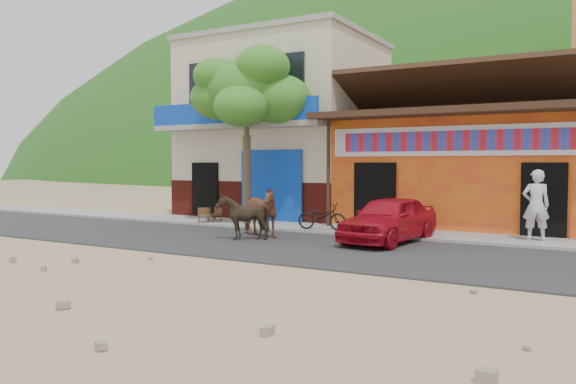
# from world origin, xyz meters

# --- Properties ---
(ground) EXTENTS (120.00, 120.00, 0.00)m
(ground) POSITION_xyz_m (0.00, 0.00, 0.00)
(ground) COLOR #9E825B
(ground) RESTS_ON ground
(road) EXTENTS (60.00, 5.00, 0.04)m
(road) POSITION_xyz_m (0.00, 2.50, 0.02)
(road) COLOR #28282B
(road) RESTS_ON ground
(sidewalk) EXTENTS (60.00, 2.00, 0.12)m
(sidewalk) POSITION_xyz_m (0.00, 6.00, 0.06)
(sidewalk) COLOR gray
(sidewalk) RESTS_ON ground
(dance_club) EXTENTS (8.00, 6.00, 3.60)m
(dance_club) POSITION_xyz_m (2.00, 10.00, 1.80)
(dance_club) COLOR orange
(dance_club) RESTS_ON ground
(cafe_building) EXTENTS (7.00, 6.00, 7.00)m
(cafe_building) POSITION_xyz_m (-5.50, 10.00, 3.50)
(cafe_building) COLOR beige
(cafe_building) RESTS_ON ground
(hillside) EXTENTS (100.00, 40.00, 24.00)m
(hillside) POSITION_xyz_m (0.00, 70.00, 12.00)
(hillside) COLOR #194C14
(hillside) RESTS_ON ground
(tree) EXTENTS (3.00, 3.00, 6.00)m
(tree) POSITION_xyz_m (-4.60, 5.80, 3.12)
(tree) COLOR #2D721E
(tree) RESTS_ON sidewalk
(cow_tan) EXTENTS (1.88, 1.30, 1.45)m
(cow_tan) POSITION_xyz_m (-2.66, 3.47, 0.77)
(cow_tan) COLOR brown
(cow_tan) RESTS_ON road
(cow_dark) EXTENTS (1.30, 1.20, 1.28)m
(cow_dark) POSITION_xyz_m (-2.69, 2.73, 0.68)
(cow_dark) COLOR black
(cow_dark) RESTS_ON road
(red_car) EXTENTS (1.95, 3.88, 1.27)m
(red_car) POSITION_xyz_m (1.02, 4.30, 0.67)
(red_car) COLOR #AF0C1D
(red_car) RESTS_ON road
(scooter) EXTENTS (1.62, 0.72, 0.82)m
(scooter) POSITION_xyz_m (-1.50, 5.33, 0.53)
(scooter) COLOR black
(scooter) RESTS_ON sidewalk
(pedestrian) EXTENTS (0.80, 0.65, 1.90)m
(pedestrian) POSITION_xyz_m (4.50, 6.00, 1.07)
(pedestrian) COLOR silver
(pedestrian) RESTS_ON sidewalk
(cafe_chair_left) EXTENTS (0.52, 0.52, 0.89)m
(cafe_chair_left) POSITION_xyz_m (-6.00, 5.81, 0.57)
(cafe_chair_left) COLOR #492518
(cafe_chair_left) RESTS_ON sidewalk
(cafe_chair_right) EXTENTS (0.61, 0.61, 0.93)m
(cafe_chair_right) POSITION_xyz_m (-6.05, 5.30, 0.59)
(cafe_chair_right) COLOR #452217
(cafe_chair_right) RESTS_ON sidewalk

